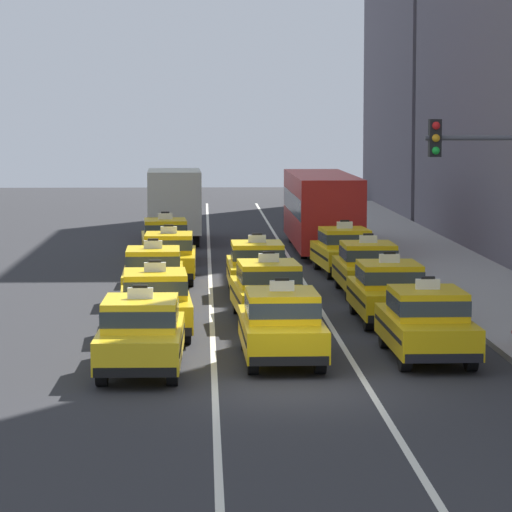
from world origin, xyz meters
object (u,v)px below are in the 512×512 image
object	(u,v)px
box_truck_left_sixth	(174,203)
taxi_right_fourth	(344,250)
taxi_right_second	(389,291)
bus_right_fifth	(321,207)
taxi_left_nearest	(141,333)
taxi_right_nearest	(427,322)
taxi_left_third	(153,274)
taxi_left_fifth	(165,239)
taxi_center_nearest	(282,324)
taxi_left_second	(155,301)
taxi_center_second	(268,290)
taxi_center_third	(257,267)
taxi_left_fourth	(169,256)
taxi_right_third	(368,267)

from	to	relation	value
box_truck_left_sixth	taxi_right_fourth	xyz separation A→B (m)	(6.35, -12.62, -0.90)
taxi_right_second	bus_right_fifth	world-z (taller)	bus_right_fifth
taxi_left_nearest	taxi_right_nearest	xyz separation A→B (m)	(6.56, 1.35, 0.00)
taxi_left_third	taxi_right_second	world-z (taller)	same
taxi_left_nearest	taxi_left_fifth	distance (m)	22.80
taxi_left_nearest	taxi_center_nearest	xyz separation A→B (m)	(3.17, 1.16, 0.00)
taxi_right_nearest	taxi_right_fourth	world-z (taller)	same
taxi_left_second	taxi_right_nearest	xyz separation A→B (m)	(6.43, -3.78, 0.00)
taxi_center_second	box_truck_left_sixth	bearing A→B (deg)	97.45
taxi_left_nearest	bus_right_fifth	size ratio (longest dim) A/B	0.41
box_truck_left_sixth	taxi_left_nearest	bearing A→B (deg)	-90.14
taxi_left_second	taxi_left_fifth	size ratio (longest dim) A/B	1.00
taxi_left_fifth	taxi_center_third	bearing A→B (deg)	-71.91
taxi_left_fourth	taxi_center_nearest	world-z (taller)	same
box_truck_left_sixth	taxi_center_nearest	world-z (taller)	box_truck_left_sixth
taxi_center_second	taxi_center_third	size ratio (longest dim) A/B	1.01
taxi_right_fourth	taxi_left_fifth	bearing A→B (deg)	145.46
taxi_center_nearest	bus_right_fifth	xyz separation A→B (m)	(3.18, 25.83, 0.94)
box_truck_left_sixth	taxi_right_third	bearing A→B (deg)	-70.24
taxi_right_nearest	bus_right_fifth	bearing A→B (deg)	90.46
taxi_right_fourth	bus_right_fifth	xyz separation A→B (m)	(-0.06, 8.68, 0.94)
taxi_left_second	bus_right_fifth	bearing A→B (deg)	74.10
taxi_center_second	taxi_right_third	distance (m)	6.50
taxi_left_third	taxi_right_second	bearing A→B (deg)	-32.59
taxi_center_nearest	taxi_right_fourth	bearing A→B (deg)	79.29
taxi_left_third	taxi_center_third	size ratio (longest dim) A/B	1.00
taxi_right_third	taxi_right_fourth	distance (m)	5.52
taxi_center_nearest	taxi_center_second	bearing A→B (deg)	90.07
taxi_left_second	taxi_right_third	distance (m)	10.02
taxi_right_second	taxi_right_fourth	xyz separation A→B (m)	(-0.04, 11.30, 0.00)
taxi_left_third	taxi_left_fourth	world-z (taller)	same
taxi_left_nearest	taxi_left_second	bearing A→B (deg)	88.54
taxi_left_fifth	taxi_center_second	xyz separation A→B (m)	(3.27, -15.53, 0.00)
taxi_left_second	taxi_center_third	xyz separation A→B (m)	(2.95, 7.92, 0.00)
taxi_left_nearest	taxi_right_nearest	size ratio (longest dim) A/B	1.00
taxi_right_fourth	taxi_right_nearest	bearing A→B (deg)	-89.51
taxi_center_nearest	taxi_right_third	size ratio (longest dim) A/B	1.00
taxi_center_nearest	taxi_center_third	xyz separation A→B (m)	(-0.09, 11.89, 0.00)
taxi_left_fourth	taxi_right_nearest	xyz separation A→B (m)	(6.36, -15.13, 0.00)
taxi_left_nearest	taxi_left_second	world-z (taller)	same
taxi_left_fourth	taxi_right_third	bearing A→B (deg)	-29.99
taxi_center_second	taxi_right_fourth	distance (m)	11.51
taxi_left_fifth	taxi_right_fourth	xyz separation A→B (m)	(6.52, -4.49, 0.00)
taxi_left_fifth	taxi_center_second	world-z (taller)	same
taxi_left_fourth	taxi_left_fifth	size ratio (longest dim) A/B	0.98
taxi_left_fifth	taxi_right_fourth	world-z (taller)	same
taxi_right_third	bus_right_fifth	distance (m)	14.23
taxi_left_nearest	taxi_center_second	distance (m)	7.93
taxi_right_third	taxi_right_fourth	bearing A→B (deg)	91.78
taxi_left_second	taxi_center_second	xyz separation A→B (m)	(3.04, 2.14, 0.00)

